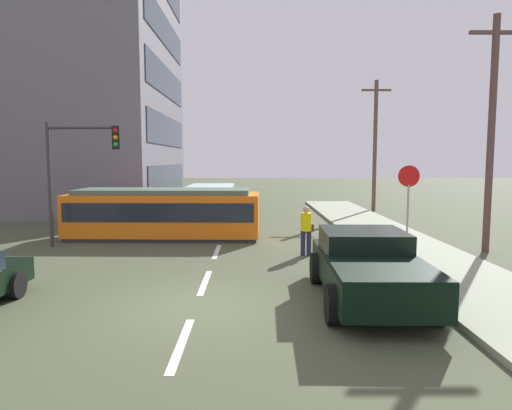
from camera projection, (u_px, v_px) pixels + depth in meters
name	position (u px, v px, depth m)	size (l,w,h in m)	color
ground_plane	(224.00, 233.00, 19.90)	(120.00, 120.00, 0.00)	#474E35
sidewalk_curb_right	(410.00, 250.00, 15.96)	(3.20, 36.00, 0.14)	gray
lane_stripe_0	(181.00, 344.00, 7.96)	(0.16, 2.40, 0.01)	silver
lane_stripe_1	(205.00, 282.00, 11.94)	(0.16, 2.40, 0.01)	silver
lane_stripe_2	(217.00, 252.00, 15.92)	(0.16, 2.40, 0.01)	silver
lane_stripe_3	(229.00, 219.00, 24.77)	(0.16, 2.40, 0.01)	silver
lane_stripe_4	(234.00, 207.00, 30.74)	(0.16, 2.40, 0.01)	silver
corner_building	(30.00, 62.00, 29.67)	(17.87, 14.17, 19.20)	slate
streetcar_tram	(165.00, 213.00, 18.67)	(7.79, 2.74, 2.03)	orange
city_bus	(210.00, 199.00, 25.37)	(2.58, 5.67, 1.77)	#A5C1C2
pedestrian_crossing	(306.00, 228.00, 15.18)	(0.46, 0.36, 1.67)	#232345
pickup_truck_parked	(368.00, 266.00, 10.35)	(2.39, 5.06, 1.55)	black
parked_sedan_mid	(117.00, 212.00, 22.63)	(2.02, 4.49, 1.19)	silver
stop_sign	(408.00, 189.00, 16.05)	(0.76, 0.07, 2.88)	gray
traffic_light_mast	(79.00, 160.00, 16.50)	(2.70, 0.33, 4.56)	#333333
utility_pole_near	(491.00, 131.00, 15.47)	(1.80, 0.24, 8.04)	brown
utility_pole_mid	(375.00, 144.00, 28.04)	(1.80, 0.24, 8.05)	brown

